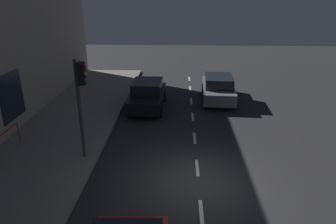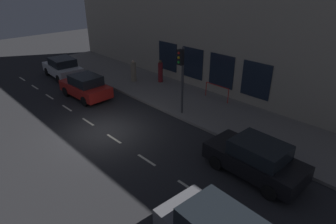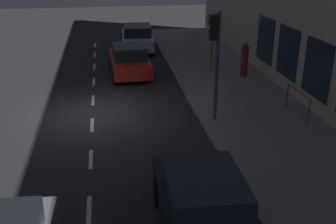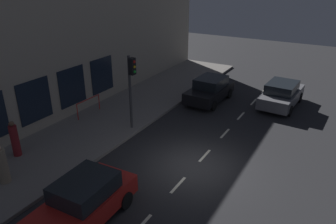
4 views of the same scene
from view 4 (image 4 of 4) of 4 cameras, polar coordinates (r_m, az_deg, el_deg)
name	(u,v)px [view 4 (image 4 of 4)]	position (r m, az deg, el deg)	size (l,w,h in m)	color
ground_plane	(195,166)	(14.48, 4.85, -9.46)	(60.00, 60.00, 0.00)	#28282B
sidewalk	(89,132)	(17.62, -13.80, -3.43)	(4.50, 32.00, 0.15)	gray
building_facade	(44,53)	(18.12, -21.00, 9.77)	(0.65, 32.00, 8.07)	#B2A893
lane_centre_line	(205,156)	(15.26, 6.49, -7.65)	(0.12, 27.20, 0.01)	beige
traffic_light	(131,80)	(16.48, -6.49, 5.70)	(0.48, 0.32, 3.93)	#424244
parked_car_0	(84,201)	(11.61, -14.60, -14.95)	(2.00, 3.95, 1.58)	red
parked_car_1	(210,90)	(21.28, 7.39, 3.93)	(2.04, 4.13, 1.58)	black
parked_car_3	(282,94)	(21.53, 19.39, 2.99)	(2.12, 4.32, 1.58)	slate
pedestrian_0	(2,166)	(14.35, -27.19, -8.41)	(0.53, 0.53, 1.65)	gray
pedestrian_1	(15,140)	(16.08, -25.40, -4.46)	(0.50, 0.50, 1.70)	maroon
red_railing	(88,103)	(19.28, -13.88, 1.52)	(0.05, 1.85, 0.97)	red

